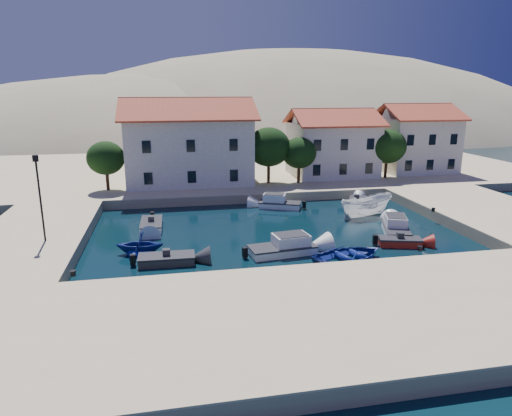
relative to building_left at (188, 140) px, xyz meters
The scene contains 22 objects.
ground 29.24m from the building_left, 77.91° to the right, with size 400.00×400.00×0.00m, color black.
quay_south 34.95m from the building_left, 79.99° to the right, with size 52.00×12.00×1.00m, color beige.
quay_east 32.49m from the building_left, 34.19° to the right, with size 11.00×20.00×1.00m, color beige.
quay_west 22.86m from the building_left, 125.84° to the right, with size 8.00×20.00×1.00m, color beige.
quay_north 13.91m from the building_left, 51.34° to the left, with size 80.00×36.00×1.00m, color beige.
hills 103.51m from the building_left, 74.43° to the left, with size 254.00×176.00×99.00m.
building_left is the anchor object (origin of this frame).
building_mid 18.04m from the building_left, ahead, with size 10.50×8.40×8.30m.
building_right 30.07m from the building_left, ahead, with size 9.45×8.40×8.80m.
trees 10.87m from the building_left, 13.60° to the right, with size 37.30×5.30×6.45m.
lamppost 23.10m from the building_left, 119.90° to the right, with size 0.35×0.25×6.22m.
bollards 26.13m from the building_left, 69.97° to the right, with size 29.36×9.56×0.30m.
motorboat_grey_sw 24.52m from the building_left, 97.01° to the right, with size 3.89×1.80×1.25m.
cabin_cruiser_south 24.55m from the building_left, 77.03° to the right, with size 5.08×2.66×1.60m.
rowboat_south 28.07m from the building_left, 69.59° to the right, with size 3.87×5.41×1.12m, color navy.
motorboat_red_se 28.11m from the building_left, 57.80° to the right, with size 3.45×2.20×1.25m.
cabin_cruiser_east 26.54m from the building_left, 52.63° to the right, with size 3.45×5.13×1.60m.
boat_east 22.46m from the building_left, 43.68° to the right, with size 2.13×5.67×2.19m, color white.
motorboat_white_ne 20.45m from the building_left, 32.17° to the right, with size 2.87×3.57×1.25m.
rowboat_west 22.65m from the building_left, 102.73° to the right, with size 2.91×3.37×1.78m, color navy.
motorboat_white_west 16.51m from the building_left, 105.52° to the right, with size 1.87×4.11×1.25m.
cabin_cruiser_north 14.43m from the building_left, 50.75° to the right, with size 4.53×3.25×1.60m.
Camera 1 is at (-8.55, -25.72, 11.63)m, focal length 32.00 mm.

